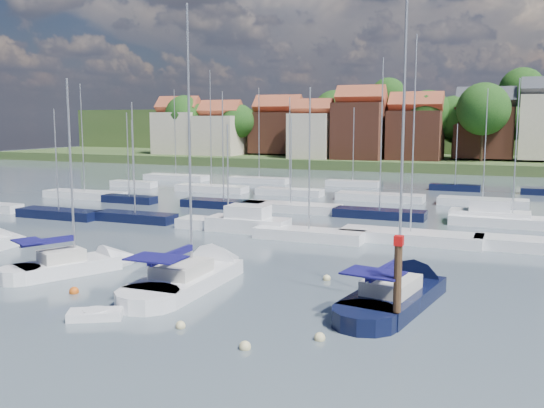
% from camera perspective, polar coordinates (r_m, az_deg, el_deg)
% --- Properties ---
extents(ground, '(260.00, 260.00, 0.00)m').
position_cam_1_polar(ground, '(68.58, 8.80, -0.04)').
color(ground, '#3F4C56').
rests_on(ground, ground).
extents(sailboat_left, '(6.44, 9.52, 12.89)m').
position_cam_1_polar(sailboat_left, '(40.02, -17.38, -5.53)').
color(sailboat_left, white).
rests_on(sailboat_left, ground).
extents(sailboat_centre, '(3.47, 12.68, 17.14)m').
position_cam_1_polar(sailboat_centre, '(36.47, -6.68, -6.55)').
color(sailboat_centre, white).
rests_on(sailboat_centre, ground).
extents(sailboat_navy, '(5.07, 12.35, 16.59)m').
position_cam_1_polar(sailboat_navy, '(33.39, 12.36, -8.05)').
color(sailboat_navy, black).
rests_on(sailboat_navy, ground).
extents(tender, '(2.79, 2.26, 0.55)m').
position_cam_1_polar(tender, '(30.59, -16.30, -9.96)').
color(tender, white).
rests_on(tender, ground).
extents(timber_piling, '(0.40, 0.40, 6.61)m').
position_cam_1_polar(timber_piling, '(28.14, 11.68, -9.12)').
color(timber_piling, '#4C331E').
rests_on(timber_piling, ground).
extents(buoy_c, '(0.53, 0.53, 0.53)m').
position_cam_1_polar(buoy_c, '(35.28, -18.13, -7.99)').
color(buoy_c, '#D85914').
rests_on(buoy_c, ground).
extents(buoy_d, '(0.46, 0.46, 0.46)m').
position_cam_1_polar(buoy_d, '(28.57, -8.60, -11.46)').
color(buoy_d, beige).
rests_on(buoy_d, ground).
extents(buoy_e, '(0.47, 0.47, 0.47)m').
position_cam_1_polar(buoy_e, '(36.32, 5.17, -7.15)').
color(buoy_e, beige).
rests_on(buoy_e, ground).
extents(buoy_f, '(0.49, 0.49, 0.49)m').
position_cam_1_polar(buoy_f, '(26.90, 4.51, -12.65)').
color(buoy_f, beige).
rests_on(buoy_f, ground).
extents(buoy_g, '(0.50, 0.50, 0.50)m').
position_cam_1_polar(buoy_g, '(25.88, -2.56, -13.48)').
color(buoy_g, beige).
rests_on(buoy_g, ground).
extents(buoy_h, '(0.44, 0.44, 0.44)m').
position_cam_1_polar(buoy_h, '(35.87, -9.09, -7.42)').
color(buoy_h, beige).
rests_on(buoy_h, ground).
extents(marina_field, '(79.62, 41.41, 15.93)m').
position_cam_1_polar(marina_field, '(63.42, 9.44, -0.31)').
color(marina_field, white).
rests_on(marina_field, ground).
extents(far_shore_town, '(212.46, 90.00, 22.27)m').
position_cam_1_polar(far_shore_town, '(159.37, 17.58, 5.87)').
color(far_shore_town, '#4A5A2D').
rests_on(far_shore_town, ground).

